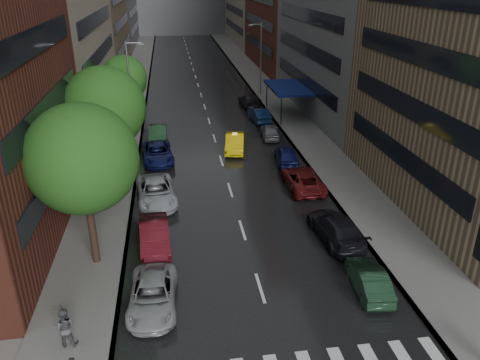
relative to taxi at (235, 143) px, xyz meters
name	(u,v)px	position (x,y,z in m)	size (l,w,h in m)	color
ground	(277,344)	(-1.51, -24.33, -0.77)	(220.00, 220.00, 0.00)	gray
road	(199,88)	(-1.51, 25.67, -0.76)	(14.00, 140.00, 0.01)	black
sidewalk_left	(134,90)	(-10.51, 25.67, -0.69)	(4.00, 140.00, 0.15)	gray
sidewalk_right	(262,86)	(7.49, 25.67, -0.69)	(4.00, 140.00, 0.15)	gray
tree_near	(82,159)	(-10.11, -16.77, 5.48)	(5.73, 5.73, 9.13)	#382619
tree_mid	(105,107)	(-10.11, -6.66, 5.47)	(5.72, 5.72, 9.11)	#382619
tree_far	(124,78)	(-10.11, 9.70, 4.22)	(4.58, 4.58, 7.30)	#382619
taxi	(235,143)	(0.00, 0.00, 0.00)	(1.63, 4.67, 1.54)	yellow
parked_cars_left	(156,188)	(-6.91, -8.72, -0.02)	(3.13, 29.38, 1.58)	#A2A1A6
parked_cars_right	(286,154)	(3.89, -3.41, -0.03)	(2.56, 40.98, 1.57)	#16321F
ped_black_umbrella	(64,322)	(-10.52, -23.18, 0.61)	(0.96, 0.98, 2.09)	#505055
street_lamp_left	(131,87)	(-9.23, 5.67, 4.12)	(1.74, 0.22, 9.00)	gray
street_lamp_right	(260,57)	(6.21, 20.67, 4.12)	(1.74, 0.22, 9.00)	gray
awning	(288,88)	(7.47, 10.67, 2.37)	(4.00, 8.00, 3.12)	navy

